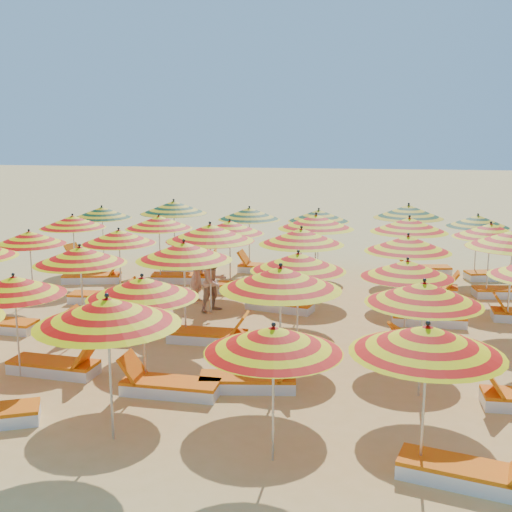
# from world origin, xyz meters

# --- Properties ---
(ground) EXTENTS (120.00, 120.00, 0.00)m
(ground) POSITION_xyz_m (0.00, 0.00, 0.00)
(ground) COLOR #E8B867
(ground) RESTS_ON ground
(umbrella_2) EXTENTS (2.80, 2.80, 2.25)m
(umbrella_2) POSITION_xyz_m (-1.07, -5.75, 1.98)
(umbrella_2) COLOR silver
(umbrella_2) RESTS_ON ground
(umbrella_3) EXTENTS (2.50, 2.50, 2.02)m
(umbrella_3) POSITION_xyz_m (1.38, -5.95, 1.77)
(umbrella_3) COLOR silver
(umbrella_3) RESTS_ON ground
(umbrella_4) EXTENTS (2.32, 2.32, 2.14)m
(umbrella_4) POSITION_xyz_m (3.39, -5.94, 1.88)
(umbrella_4) COLOR silver
(umbrella_4) RESTS_ON ground
(umbrella_7) EXTENTS (2.28, 2.28, 1.99)m
(umbrella_7) POSITION_xyz_m (-3.74, -3.72, 1.75)
(umbrella_7) COLOR silver
(umbrella_7) RESTS_ON ground
(umbrella_8) EXTENTS (2.58, 2.58, 2.09)m
(umbrella_8) POSITION_xyz_m (-1.26, -3.78, 1.84)
(umbrella_8) COLOR silver
(umbrella_8) RESTS_ON ground
(umbrella_9) EXTENTS (2.23, 2.23, 2.28)m
(umbrella_9) POSITION_xyz_m (1.12, -3.36, 2.01)
(umbrella_9) COLOR silver
(umbrella_9) RESTS_ON ground
(umbrella_10) EXTENTS (2.34, 2.34, 2.10)m
(umbrella_10) POSITION_xyz_m (3.55, -3.35, 1.85)
(umbrella_10) COLOR silver
(umbrella_10) RESTS_ON ground
(umbrella_13) EXTENTS (2.51, 2.51, 2.13)m
(umbrella_13) POSITION_xyz_m (-3.52, -1.42, 1.87)
(umbrella_13) COLOR silver
(umbrella_13) RESTS_ON ground
(umbrella_14) EXTENTS (2.27, 2.27, 2.23)m
(umbrella_14) POSITION_xyz_m (-1.32, -1.00, 1.96)
(umbrella_14) COLOR silver
(umbrella_14) RESTS_ON ground
(umbrella_15) EXTENTS (2.64, 2.64, 2.12)m
(umbrella_15) POSITION_xyz_m (1.19, -1.24, 1.86)
(umbrella_15) COLOR silver
(umbrella_15) RESTS_ON ground
(umbrella_16) EXTENTS (2.27, 2.27, 2.01)m
(umbrella_16) POSITION_xyz_m (3.40, -1.09, 1.77)
(umbrella_16) COLOR silver
(umbrella_16) RESTS_ON ground
(umbrella_18) EXTENTS (2.28, 2.28, 2.00)m
(umbrella_18) POSITION_xyz_m (-6.11, 1.07, 1.76)
(umbrella_18) COLOR silver
(umbrella_18) RESTS_ON ground
(umbrella_19) EXTENTS (2.05, 2.05, 2.04)m
(umbrella_19) POSITION_xyz_m (-3.78, 1.42, 1.80)
(umbrella_19) COLOR silver
(umbrella_19) RESTS_ON ground
(umbrella_20) EXTENTS (2.88, 2.88, 2.33)m
(umbrella_20) POSITION_xyz_m (-1.23, 0.99, 2.05)
(umbrella_20) COLOR silver
(umbrella_20) RESTS_ON ground
(umbrella_21) EXTENTS (2.46, 2.46, 2.23)m
(umbrella_21) POSITION_xyz_m (0.98, 1.32, 1.96)
(umbrella_21) COLOR silver
(umbrella_21) RESTS_ON ground
(umbrella_22) EXTENTS (2.51, 2.51, 2.16)m
(umbrella_22) POSITION_xyz_m (3.52, 1.09, 1.90)
(umbrella_22) COLOR silver
(umbrella_22) RESTS_ON ground
(umbrella_24) EXTENTS (2.41, 2.41, 2.07)m
(umbrella_24) POSITION_xyz_m (-6.11, 3.60, 1.82)
(umbrella_24) COLOR silver
(umbrella_24) RESTS_ON ground
(umbrella_25) EXTENTS (2.32, 2.32, 2.10)m
(umbrella_25) POSITION_xyz_m (-3.49, 3.78, 1.85)
(umbrella_25) COLOR silver
(umbrella_25) RESTS_ON ground
(umbrella_26) EXTENTS (1.98, 1.98, 2.07)m
(umbrella_26) POSITION_xyz_m (-1.26, 3.38, 1.82)
(umbrella_26) COLOR silver
(umbrella_26) RESTS_ON ground
(umbrella_27) EXTENTS (2.23, 2.23, 2.27)m
(umbrella_27) POSITION_xyz_m (1.15, 3.68, 1.99)
(umbrella_27) COLOR silver
(umbrella_27) RESTS_ON ground
(umbrella_28) EXTENTS (2.58, 2.58, 2.24)m
(umbrella_28) POSITION_xyz_m (3.69, 3.67, 1.97)
(umbrella_28) COLOR silver
(umbrella_28) RESTS_ON ground
(umbrella_29) EXTENTS (2.65, 2.65, 2.13)m
(umbrella_29) POSITION_xyz_m (5.82, 3.68, 1.87)
(umbrella_29) COLOR silver
(umbrella_29) RESTS_ON ground
(umbrella_30) EXTENTS (2.60, 2.60, 2.07)m
(umbrella_30) POSITION_xyz_m (-6.11, 5.74, 1.82)
(umbrella_30) COLOR silver
(umbrella_30) RESTS_ON ground
(umbrella_31) EXTENTS (2.88, 2.88, 2.32)m
(umbrella_31) POSITION_xyz_m (-3.65, 5.79, 2.04)
(umbrella_31) COLOR silver
(umbrella_31) RESTS_ON ground
(umbrella_32) EXTENTS (2.48, 2.48, 2.13)m
(umbrella_32) POSITION_xyz_m (-1.18, 5.93, 1.88)
(umbrella_32) COLOR silver
(umbrella_32) RESTS_ON ground
(umbrella_33) EXTENTS (2.48, 2.48, 2.08)m
(umbrella_33) POSITION_xyz_m (1.02, 6.20, 1.83)
(umbrella_33) COLOR silver
(umbrella_33) RESTS_ON ground
(umbrella_34) EXTENTS (2.50, 2.50, 2.30)m
(umbrella_34) POSITION_xyz_m (3.81, 6.19, 2.02)
(umbrella_34) COLOR silver
(umbrella_34) RESTS_ON ground
(umbrella_35) EXTENTS (1.96, 1.96, 2.02)m
(umbrella_35) POSITION_xyz_m (5.88, 6.17, 1.78)
(umbrella_35) COLOR silver
(umbrella_35) RESTS_ON ground
(lounger_2) EXTENTS (1.82, 0.98, 0.69)m
(lounger_2) POSITION_xyz_m (3.99, -6.11, 0.15)
(lounger_2) COLOR white
(lounger_2) RESTS_ON ground
(lounger_5) EXTENTS (1.78, 0.73, 0.69)m
(lounger_5) POSITION_xyz_m (-3.14, -3.49, 0.15)
(lounger_5) COLOR white
(lounger_5) RESTS_ON ground
(lounger_6) EXTENTS (1.75, 0.64, 0.69)m
(lounger_6) POSITION_xyz_m (-0.76, -4.02, 0.15)
(lounger_6) COLOR white
(lounger_6) RESTS_ON ground
(lounger_7) EXTENTS (1.80, 0.84, 0.69)m
(lounger_7) POSITION_xyz_m (0.62, -3.56, 0.15)
(lounger_7) COLOR white
(lounger_7) RESTS_ON ground
(lounger_10) EXTENTS (1.75, 0.63, 0.69)m
(lounger_10) POSITION_xyz_m (-3.02, -1.36, 0.15)
(lounger_10) COLOR white
(lounger_10) RESTS_ON ground
(lounger_11) EXTENTS (1.74, 0.60, 0.69)m
(lounger_11) POSITION_xyz_m (-0.72, -1.21, 0.15)
(lounger_11) COLOR white
(lounger_11) RESTS_ON ground
(lounger_12) EXTENTS (1.82, 1.24, 0.69)m
(lounger_12) POSITION_xyz_m (3.91, -1.15, 0.15)
(lounger_12) COLOR white
(lounger_12) RESTS_ON ground
(lounger_13) EXTENTS (1.76, 0.66, 0.69)m
(lounger_13) POSITION_xyz_m (-4.28, 1.41, 0.15)
(lounger_13) COLOR white
(lounger_13) RESTS_ON ground
(lounger_14) EXTENTS (1.82, 0.98, 0.69)m
(lounger_14) POSITION_xyz_m (0.39, 1.54, 0.15)
(lounger_14) COLOR white
(lounger_14) RESTS_ON ground
(lounger_15) EXTENTS (1.75, 0.63, 0.69)m
(lounger_15) POSITION_xyz_m (4.02, 0.92, 0.15)
(lounger_15) COLOR white
(lounger_15) RESTS_ON ground
(lounger_17) EXTENTS (1.82, 0.95, 0.69)m
(lounger_17) POSITION_xyz_m (-5.52, 3.55, 0.15)
(lounger_17) COLOR white
(lounger_17) RESTS_ON ground
(lounger_18) EXTENTS (1.79, 0.79, 0.69)m
(lounger_18) POSITION_xyz_m (-2.89, 4.01, 0.15)
(lounger_18) COLOR white
(lounger_18) RESTS_ON ground
(lounger_19) EXTENTS (1.81, 0.90, 0.69)m
(lounger_19) POSITION_xyz_m (-0.66, 3.27, 0.15)
(lounger_19) COLOR white
(lounger_19) RESTS_ON ground
(lounger_20) EXTENTS (1.78, 0.73, 0.69)m
(lounger_20) POSITION_xyz_m (4.29, 3.85, 0.15)
(lounger_20) COLOR white
(lounger_20) RESTS_ON ground
(lounger_21) EXTENTS (1.80, 0.83, 0.69)m
(lounger_21) POSITION_xyz_m (6.42, 3.92, 0.15)
(lounger_21) COLOR white
(lounger_21) RESTS_ON ground
(lounger_22) EXTENTS (1.83, 1.09, 0.69)m
(lounger_22) POSITION_xyz_m (-6.70, 5.79, 0.15)
(lounger_22) COLOR white
(lounger_22) RESTS_ON ground
(lounger_23) EXTENTS (1.82, 0.95, 0.69)m
(lounger_23) POSITION_xyz_m (-3.05, 5.65, 0.15)
(lounger_23) COLOR white
(lounger_23) RESTS_ON ground
(lounger_24) EXTENTS (1.77, 0.71, 0.69)m
(lounger_24) POSITION_xyz_m (-0.68, 5.75, 0.15)
(lounger_24) COLOR white
(lounger_24) RESTS_ON ground
(lounger_25) EXTENTS (1.81, 0.90, 0.69)m
(lounger_25) POSITION_xyz_m (4.31, 6.38, 0.15)
(lounger_25) COLOR white
(lounger_25) RESTS_ON ground
(lounger_26) EXTENTS (1.82, 1.01, 0.69)m
(lounger_26) POSITION_xyz_m (6.48, 6.02, 0.15)
(lounger_26) COLOR white
(lounger_26) RESTS_ON ground
(beachgoer_a) EXTENTS (0.41, 0.57, 1.48)m
(beachgoer_a) POSITION_xyz_m (-1.86, 1.93, 0.74)
(beachgoer_a) COLOR tan
(beachgoer_a) RESTS_ON ground
(beachgoer_b) EXTENTS (0.90, 0.94, 1.53)m
(beachgoer_b) POSITION_xyz_m (-1.19, 1.18, 0.77)
(beachgoer_b) COLOR tan
(beachgoer_b) RESTS_ON ground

